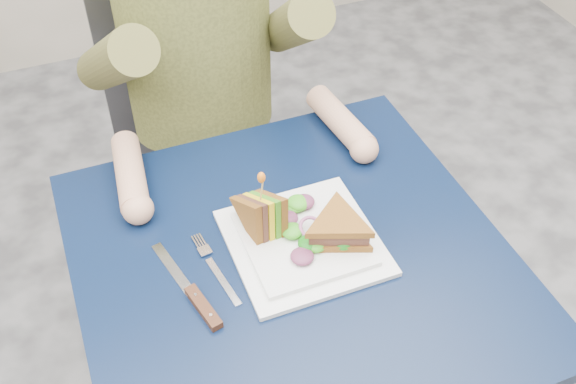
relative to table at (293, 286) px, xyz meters
name	(u,v)px	position (x,y,z in m)	size (l,w,h in m)	color
table	(293,286)	(0.00, 0.00, 0.00)	(0.75, 0.75, 0.73)	black
chair	(197,121)	(0.00, 0.68, -0.11)	(0.42, 0.40, 0.93)	#47474C
diner	(195,13)	(0.00, 0.57, 0.26)	(0.54, 0.59, 0.74)	#515526
plate	(303,241)	(0.03, 0.02, 0.09)	(0.26, 0.26, 0.02)	white
sandwich_flat	(338,229)	(0.08, 0.00, 0.12)	(0.18, 0.18, 0.05)	brown
sandwich_upright	(263,216)	(-0.03, 0.07, 0.13)	(0.08, 0.13, 0.13)	brown
fork	(216,270)	(-0.14, 0.02, 0.08)	(0.04, 0.18, 0.01)	silver
knife	(197,300)	(-0.18, -0.03, 0.09)	(0.07, 0.22, 0.02)	silver
toothpick	(262,190)	(-0.03, 0.07, 0.20)	(0.00, 0.00, 0.06)	tan
toothpick_frill	(261,178)	(-0.03, 0.07, 0.23)	(0.01, 0.01, 0.02)	orange
lettuce_spill	(304,228)	(0.03, 0.03, 0.11)	(0.15, 0.13, 0.02)	#337A14
onion_ring	(310,227)	(0.04, 0.03, 0.11)	(0.04, 0.04, 0.01)	#9E4C7A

